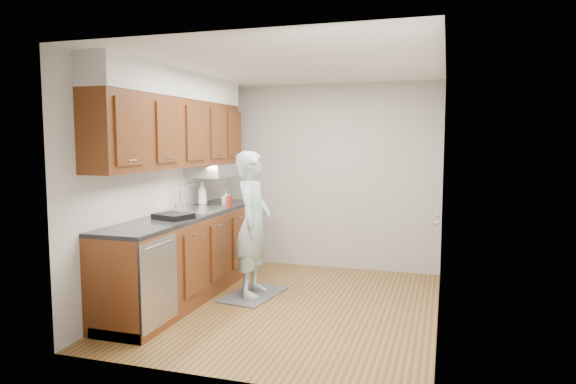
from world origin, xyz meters
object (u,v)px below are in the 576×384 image
Objects in this scene: soap_bottle_a at (202,194)px; soda_can at (229,202)px; dish_rack at (173,216)px; soap_bottle_b at (226,198)px; person at (253,214)px.

soap_bottle_a is 2.20× the size of soda_can.
soap_bottle_b is at bearing 104.48° from dish_rack.
person is 0.90m from dish_rack.
soap_bottle_a is at bearing 173.48° from soda_can.
dish_rack is (0.20, -1.06, -0.12)m from soap_bottle_a.
soap_bottle_a reaches higher than soap_bottle_b.
dish_rack is (-0.64, -0.63, 0.04)m from person.
soap_bottle_a reaches higher than dish_rack.
dish_rack is at bearing -92.68° from soap_bottle_b.
person is 6.24× the size of soap_bottle_a.
person is 0.61m from soda_can.
soap_bottle_a is 1.65× the size of soap_bottle_b.
soap_bottle_b is at bearing 28.54° from soap_bottle_a.
soda_can is at bearing -6.52° from soap_bottle_a.
soda_can is 1.04m from dish_rack.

